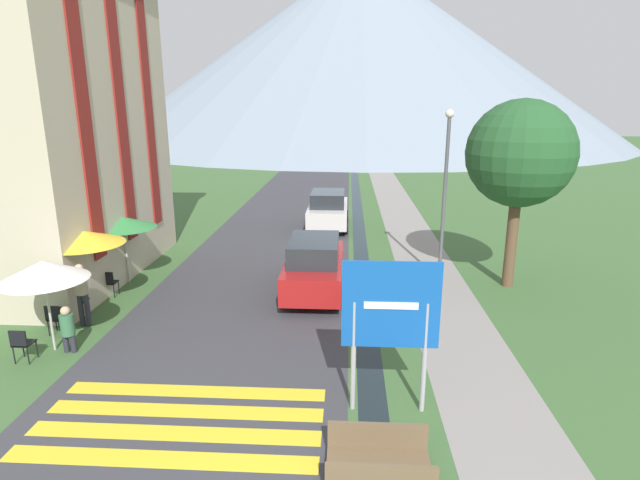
% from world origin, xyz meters
% --- Properties ---
extents(ground_plane, '(160.00, 160.00, 0.00)m').
position_xyz_m(ground_plane, '(0.00, 20.00, 0.00)').
color(ground_plane, '#3D6033').
extents(road, '(6.40, 60.00, 0.01)m').
position_xyz_m(road, '(-2.50, 30.00, 0.00)').
color(road, '#38383D').
rests_on(road, ground_plane).
extents(footpath, '(2.20, 60.00, 0.01)m').
position_xyz_m(footpath, '(3.60, 30.00, 0.00)').
color(footpath, gray).
rests_on(footpath, ground_plane).
extents(drainage_channel, '(0.60, 60.00, 0.00)m').
position_xyz_m(drainage_channel, '(1.20, 30.00, 0.00)').
color(drainage_channel, black).
rests_on(drainage_channel, ground_plane).
extents(crosswalk_marking, '(5.44, 2.54, 0.01)m').
position_xyz_m(crosswalk_marking, '(-2.50, 3.70, 0.01)').
color(crosswalk_marking, yellow).
rests_on(crosswalk_marking, ground_plane).
extents(mountain_distant, '(81.98, 81.98, 28.76)m').
position_xyz_m(mountain_distant, '(2.28, 81.78, 14.38)').
color(mountain_distant, gray).
rests_on(mountain_distant, ground_plane).
extents(hotel_building, '(5.59, 9.05, 11.08)m').
position_xyz_m(hotel_building, '(-9.39, 12.00, 5.98)').
color(hotel_building, '#BCAD93').
rests_on(hotel_building, ground_plane).
extents(road_sign, '(1.85, 0.11, 3.09)m').
position_xyz_m(road_sign, '(1.47, 4.33, 1.99)').
color(road_sign, '#9E9EA3').
rests_on(road_sign, ground_plane).
extents(footbridge, '(1.70, 1.10, 0.65)m').
position_xyz_m(footbridge, '(1.20, 2.43, 0.23)').
color(footbridge, brown).
rests_on(footbridge, ground_plane).
extents(parked_car_near, '(1.88, 4.31, 1.82)m').
position_xyz_m(parked_car_near, '(-0.40, 10.71, 0.91)').
color(parked_car_near, '#A31919').
rests_on(parked_car_near, ground_plane).
extents(parked_car_far, '(1.98, 4.29, 1.82)m').
position_xyz_m(parked_car_far, '(-0.34, 19.65, 0.91)').
color(parked_car_far, silver).
rests_on(parked_car_far, ground_plane).
extents(cafe_chair_middle, '(0.40, 0.40, 0.85)m').
position_xyz_m(cafe_chair_middle, '(-6.99, 8.40, 0.51)').
color(cafe_chair_middle, black).
rests_on(cafe_chair_middle, ground_plane).
extents(cafe_chair_near_right, '(0.40, 0.40, 0.85)m').
position_xyz_m(cafe_chair_near_right, '(-6.86, 7.19, 0.51)').
color(cafe_chair_near_right, black).
rests_on(cafe_chair_near_right, ground_plane).
extents(cafe_chair_nearest, '(0.40, 0.40, 0.85)m').
position_xyz_m(cafe_chair_nearest, '(-6.91, 5.75, 0.51)').
color(cafe_chair_nearest, black).
rests_on(cafe_chair_nearest, ground_plane).
extents(cafe_chair_far_left, '(0.40, 0.40, 0.85)m').
position_xyz_m(cafe_chair_far_left, '(-6.82, 9.94, 0.51)').
color(cafe_chair_far_left, black).
rests_on(cafe_chair_far_left, ground_plane).
extents(cafe_chair_near_left, '(0.40, 0.40, 0.85)m').
position_xyz_m(cafe_chair_near_left, '(-6.96, 7.22, 0.51)').
color(cafe_chair_near_left, black).
rests_on(cafe_chair_near_left, ground_plane).
extents(cafe_umbrella_front_white, '(2.03, 2.03, 2.31)m').
position_xyz_m(cafe_umbrella_front_white, '(-6.55, 6.41, 2.06)').
color(cafe_umbrella_front_white, '#B7B2A8').
rests_on(cafe_umbrella_front_white, ground_plane).
extents(cafe_umbrella_middle_yellow, '(2.28, 2.28, 2.41)m').
position_xyz_m(cafe_umbrella_middle_yellow, '(-6.88, 8.90, 2.21)').
color(cafe_umbrella_middle_yellow, '#B7B2A8').
rests_on(cafe_umbrella_middle_yellow, ground_plane).
extents(cafe_umbrella_rear_green, '(2.15, 2.15, 2.28)m').
position_xyz_m(cafe_umbrella_rear_green, '(-6.80, 11.31, 2.09)').
color(cafe_umbrella_rear_green, '#B7B2A8').
rests_on(cafe_umbrella_rear_green, ground_plane).
extents(person_seated_near, '(0.32, 0.32, 1.20)m').
position_xyz_m(person_seated_near, '(-6.10, 6.31, 0.66)').
color(person_seated_near, '#282833').
rests_on(person_seated_near, ground_plane).
extents(person_standing_terrace, '(0.32, 0.32, 1.77)m').
position_xyz_m(person_standing_terrace, '(-6.50, 7.81, 1.03)').
color(person_standing_terrace, '#282833').
rests_on(person_standing_terrace, ground_plane).
extents(streetlamp, '(0.28, 0.28, 5.73)m').
position_xyz_m(streetlamp, '(3.85, 12.21, 3.36)').
color(streetlamp, '#515156').
rests_on(streetlamp, ground_plane).
extents(tree_by_path, '(3.37, 3.37, 6.08)m').
position_xyz_m(tree_by_path, '(6.02, 11.70, 4.37)').
color(tree_by_path, brown).
rests_on(tree_by_path, ground_plane).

